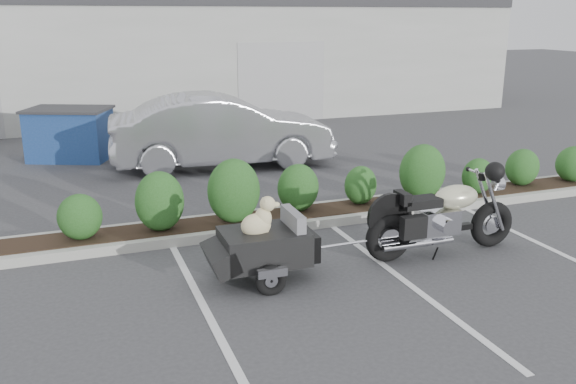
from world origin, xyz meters
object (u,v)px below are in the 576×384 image
object	(u,v)px
sedan	(222,131)
dumpster	(70,134)
motorcycle	(443,217)
pet_trailer	(263,245)

from	to	relation	value
sedan	dumpster	bearing A→B (deg)	63.58
motorcycle	dumpster	world-z (taller)	motorcycle
motorcycle	dumpster	size ratio (longest dim) A/B	1.09
sedan	dumpster	world-z (taller)	sedan
motorcycle	sedan	distance (m)	6.72
dumpster	sedan	bearing A→B (deg)	-7.50
motorcycle	dumpster	xyz separation A→B (m)	(-4.99, 8.50, 0.07)
pet_trailer	motorcycle	bearing A→B (deg)	0.35
pet_trailer	dumpster	size ratio (longest dim) A/B	0.87
motorcycle	pet_trailer	bearing A→B (deg)	-179.65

